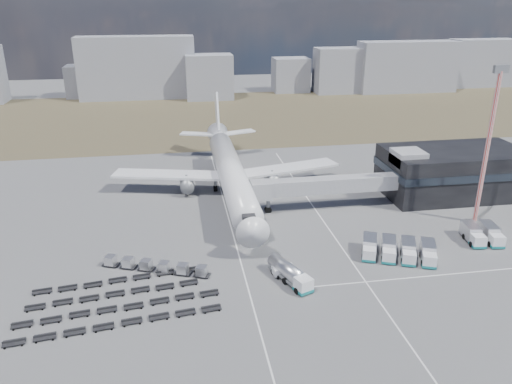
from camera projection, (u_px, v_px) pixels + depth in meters
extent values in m
plane|color=#565659|center=(254.00, 265.00, 80.89)|extent=(420.00, 420.00, 0.00)
cube|color=#483E2B|center=(206.00, 116.00, 181.92)|extent=(420.00, 90.00, 0.01)
cube|color=silver|center=(238.00, 251.00, 85.18)|extent=(0.25, 110.00, 0.01)
cube|color=silver|center=(339.00, 243.00, 87.93)|extent=(0.25, 110.00, 0.01)
cube|color=silver|center=(421.00, 277.00, 77.37)|extent=(40.00, 0.25, 0.01)
cube|color=black|center=(454.00, 172.00, 108.45)|extent=(30.00, 16.00, 10.00)
cube|color=#262D38|center=(455.00, 167.00, 108.01)|extent=(30.40, 16.40, 1.60)
cube|color=#939399|center=(408.00, 158.00, 103.14)|extent=(6.00, 6.00, 3.00)
cube|color=#939399|center=(326.00, 185.00, 100.63)|extent=(29.80, 3.00, 3.00)
cube|color=#939399|center=(261.00, 190.00, 98.12)|extent=(4.00, 3.60, 3.40)
cylinder|color=slate|center=(268.00, 200.00, 99.74)|extent=(0.70, 0.70, 5.10)
cylinder|color=black|center=(268.00, 210.00, 100.51)|extent=(1.40, 0.90, 1.40)
cylinder|color=white|center=(231.00, 174.00, 106.51)|extent=(5.60, 48.00, 5.60)
cone|color=white|center=(250.00, 226.00, 82.18)|extent=(5.60, 5.00, 5.60)
cone|color=white|center=(219.00, 136.00, 131.94)|extent=(5.60, 8.00, 5.60)
cube|color=black|center=(249.00, 217.00, 83.72)|extent=(2.20, 2.00, 0.80)
cube|color=white|center=(170.00, 175.00, 109.56)|extent=(25.59, 11.38, 0.50)
cube|color=white|center=(286.00, 168.00, 113.53)|extent=(25.59, 11.38, 0.50)
cylinder|color=slate|center=(187.00, 184.00, 108.87)|extent=(3.00, 5.00, 3.00)
cylinder|color=slate|center=(272.00, 179.00, 111.78)|extent=(3.00, 5.00, 3.00)
cube|color=white|center=(197.00, 134.00, 132.79)|extent=(9.49, 5.63, 0.35)
cube|color=white|center=(238.00, 132.00, 134.47)|extent=(9.49, 5.63, 0.35)
cube|color=white|center=(217.00, 113.00, 132.61)|extent=(0.50, 9.06, 11.45)
cylinder|color=slate|center=(246.00, 234.00, 88.70)|extent=(0.50, 0.50, 2.50)
cylinder|color=slate|center=(215.00, 186.00, 111.18)|extent=(0.60, 0.60, 2.50)
cylinder|color=slate|center=(244.00, 184.00, 112.15)|extent=(0.60, 0.60, 2.50)
cylinder|color=black|center=(246.00, 237.00, 88.98)|extent=(0.50, 1.20, 1.20)
cube|color=gray|center=(93.00, 81.00, 215.30)|extent=(21.51, 12.00, 13.31)
cube|color=gray|center=(137.00, 68.00, 209.73)|extent=(48.06, 12.00, 25.53)
cube|color=gray|center=(209.00, 77.00, 209.50)|extent=(19.46, 12.00, 18.34)
cube|color=gray|center=(291.00, 75.00, 226.66)|extent=(15.86, 12.00, 14.98)
cube|color=gray|center=(350.00, 70.00, 223.85)|extent=(31.99, 12.00, 19.61)
cube|color=gray|center=(407.00, 67.00, 225.12)|extent=(44.56, 12.00, 22.24)
cube|color=gray|center=(482.00, 63.00, 239.32)|extent=(30.85, 12.00, 21.99)
cube|color=white|center=(303.00, 284.00, 72.83)|extent=(2.89, 2.89, 2.13)
cube|color=#157579|center=(303.00, 289.00, 73.13)|extent=(3.01, 3.01, 0.46)
cylinder|color=silver|center=(286.00, 268.00, 76.29)|extent=(4.71, 7.31, 2.31)
cube|color=slate|center=(286.00, 275.00, 76.68)|extent=(4.63, 7.27, 0.32)
cylinder|color=black|center=(291.00, 280.00, 75.66)|extent=(2.61, 1.83, 1.02)
cube|color=white|center=(283.00, 271.00, 77.58)|extent=(3.55, 2.26, 1.50)
cube|color=white|center=(232.00, 174.00, 117.85)|extent=(4.06, 6.11, 2.65)
cube|color=#157579|center=(232.00, 178.00, 118.24)|extent=(4.18, 6.24, 0.43)
cube|color=white|center=(369.00, 254.00, 81.70)|extent=(2.74, 2.69, 2.03)
cube|color=#157579|center=(369.00, 258.00, 81.99)|extent=(2.86, 2.81, 0.42)
cube|color=silver|center=(370.00, 243.00, 84.51)|extent=(3.66, 4.78, 2.40)
cube|color=white|center=(389.00, 256.00, 81.06)|extent=(2.74, 2.69, 2.03)
cube|color=#157579|center=(388.00, 260.00, 81.35)|extent=(2.86, 2.81, 0.42)
cube|color=silver|center=(389.00, 245.00, 83.87)|extent=(3.66, 4.78, 2.40)
cube|color=white|center=(409.00, 258.00, 80.42)|extent=(2.74, 2.69, 2.03)
cube|color=#157579|center=(408.00, 263.00, 80.71)|extent=(2.86, 2.81, 0.42)
cube|color=silver|center=(408.00, 247.00, 83.23)|extent=(3.66, 4.78, 2.40)
cube|color=white|center=(429.00, 260.00, 79.78)|extent=(2.74, 2.69, 2.03)
cube|color=#157579|center=(429.00, 265.00, 80.07)|extent=(2.86, 2.81, 0.42)
cube|color=silver|center=(428.00, 249.00, 82.59)|extent=(3.66, 4.78, 2.40)
cube|color=white|center=(478.00, 241.00, 86.06)|extent=(2.47, 2.39, 2.09)
cube|color=#157579|center=(477.00, 245.00, 86.35)|extent=(2.57, 2.50, 0.43)
cube|color=silver|center=(470.00, 231.00, 89.01)|extent=(2.90, 4.65, 2.47)
cube|color=white|center=(497.00, 241.00, 86.11)|extent=(2.47, 2.39, 2.09)
cube|color=#157579|center=(496.00, 245.00, 86.40)|extent=(2.57, 2.50, 0.43)
cube|color=silver|center=(488.00, 230.00, 89.06)|extent=(2.90, 4.65, 2.47)
cube|color=black|center=(111.00, 264.00, 80.41)|extent=(2.89, 2.36, 0.17)
cube|color=silver|center=(110.00, 260.00, 80.11)|extent=(2.00, 2.00, 1.44)
cube|color=black|center=(129.00, 266.00, 79.79)|extent=(2.89, 2.36, 0.17)
cube|color=silver|center=(128.00, 262.00, 79.49)|extent=(2.00, 2.00, 1.44)
cube|color=black|center=(146.00, 269.00, 79.17)|extent=(2.89, 2.36, 0.17)
cube|color=silver|center=(146.00, 264.00, 78.88)|extent=(2.00, 2.00, 1.44)
cube|color=black|center=(165.00, 271.00, 78.56)|extent=(2.89, 2.36, 0.17)
cube|color=silver|center=(164.00, 266.00, 78.26)|extent=(2.00, 2.00, 1.44)
cube|color=black|center=(183.00, 273.00, 77.94)|extent=(2.89, 2.36, 0.17)
cube|color=silver|center=(183.00, 268.00, 77.64)|extent=(2.00, 2.00, 1.44)
cube|color=black|center=(202.00, 275.00, 77.32)|extent=(2.89, 2.36, 0.17)
cube|color=silver|center=(202.00, 270.00, 77.03)|extent=(2.00, 2.00, 1.44)
cube|color=black|center=(118.00, 324.00, 65.75)|extent=(28.70, 5.23, 0.65)
cube|color=black|center=(116.00, 308.00, 69.11)|extent=(28.70, 5.23, 0.65)
cube|color=black|center=(115.00, 293.00, 72.47)|extent=(25.13, 4.74, 0.65)
cube|color=black|center=(114.00, 280.00, 75.83)|extent=(25.13, 4.74, 0.65)
cylinder|color=red|center=(487.00, 151.00, 90.98)|extent=(0.80, 0.80, 28.62)
cube|color=slate|center=(501.00, 69.00, 85.64)|extent=(2.77, 0.79, 1.37)
cube|color=#565659|center=(474.00, 221.00, 96.14)|extent=(2.29, 2.29, 0.34)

